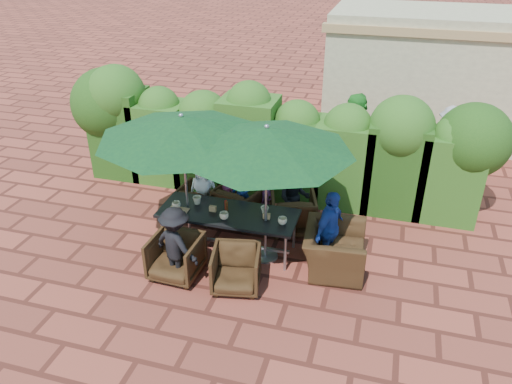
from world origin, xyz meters
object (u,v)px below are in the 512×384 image
(umbrella_left, at_px, (182,128))
(umbrella_right, at_px, (267,139))
(dining_table, at_px, (228,216))
(chair_far_mid, at_px, (240,202))
(chair_far_right, at_px, (293,210))
(chair_far_left, at_px, (199,200))
(chair_end_right, at_px, (335,243))
(chair_near_left, at_px, (176,255))
(chair_near_right, at_px, (236,267))

(umbrella_left, bearing_deg, umbrella_right, -3.92)
(dining_table, relative_size, chair_far_mid, 2.92)
(umbrella_right, distance_m, chair_far_right, 2.07)
(umbrella_right, bearing_deg, chair_far_right, 74.95)
(chair_far_left, distance_m, chair_end_right, 2.92)
(chair_far_right, xyz_separation_m, chair_near_left, (-1.54, -1.87, -0.02))
(chair_far_left, xyz_separation_m, chair_near_left, (0.31, -1.83, 0.02))
(dining_table, xyz_separation_m, chair_far_left, (-0.90, 0.87, -0.30))
(umbrella_left, distance_m, chair_far_mid, 2.13)
(umbrella_right, relative_size, chair_far_left, 3.72)
(umbrella_right, xyz_separation_m, chair_far_right, (0.27, 0.99, -1.79))
(dining_table, bearing_deg, chair_far_left, 136.05)
(chair_end_right, bearing_deg, chair_near_right, 117.93)
(chair_far_left, height_order, chair_near_left, chair_near_left)
(chair_far_right, bearing_deg, chair_far_left, -15.22)
(chair_near_left, distance_m, chair_end_right, 2.61)
(chair_near_right, bearing_deg, umbrella_right, 64.26)
(umbrella_right, height_order, chair_far_left, umbrella_right)
(dining_table, height_order, chair_near_right, chair_near_right)
(chair_far_mid, relative_size, chair_near_right, 1.08)
(chair_near_right, bearing_deg, chair_far_right, 64.01)
(umbrella_left, distance_m, chair_far_right, 2.64)
(chair_far_mid, height_order, chair_near_left, chair_far_mid)
(umbrella_right, bearing_deg, chair_near_right, -104.58)
(chair_far_right, relative_size, chair_near_left, 1.05)
(chair_near_left, bearing_deg, umbrella_right, 36.99)
(chair_far_left, bearing_deg, chair_far_mid, -168.36)
(umbrella_right, relative_size, chair_near_left, 3.49)
(chair_far_left, height_order, chair_far_right, chair_far_right)
(umbrella_left, bearing_deg, chair_far_right, 27.32)
(umbrella_left, relative_size, chair_near_right, 3.75)
(umbrella_right, distance_m, chair_near_left, 2.39)
(chair_far_mid, bearing_deg, umbrella_right, 144.42)
(chair_end_right, bearing_deg, chair_far_right, 38.07)
(chair_far_left, xyz_separation_m, chair_near_right, (1.35, -1.84, 0.01))
(dining_table, distance_m, umbrella_left, 1.72)
(chair_far_mid, bearing_deg, chair_near_right, 122.95)
(umbrella_left, relative_size, chair_far_mid, 3.46)
(chair_far_right, height_order, chair_near_left, chair_far_right)
(chair_far_left, bearing_deg, dining_table, 140.78)
(chair_far_left, bearing_deg, chair_end_right, 166.28)
(chair_far_right, bearing_deg, dining_table, 27.02)
(chair_far_mid, distance_m, chair_far_right, 1.06)
(umbrella_left, height_order, umbrella_right, same)
(chair_far_mid, bearing_deg, dining_table, 113.13)
(umbrella_left, height_order, chair_far_left, umbrella_left)
(chair_near_left, relative_size, chair_near_right, 1.05)
(chair_far_left, relative_size, chair_far_mid, 0.91)
(umbrella_right, relative_size, chair_far_right, 3.32)
(dining_table, height_order, chair_near_left, chair_near_left)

